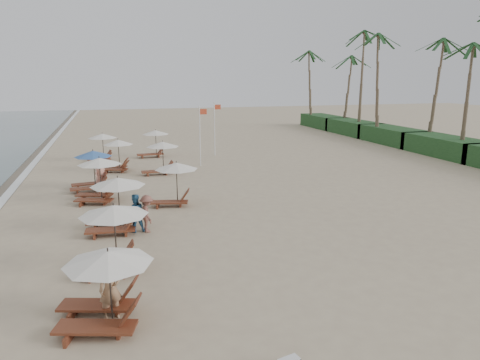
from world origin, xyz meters
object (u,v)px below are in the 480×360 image
object	(u,v)px
lounger_station_4	(90,172)
beachgoer_mid_b	(147,214)
lounger_station_0	(100,289)
beachgoer_mid_a	(135,213)
lounger_station_3	(96,180)
inland_station_0	(173,179)
beachgoer_near	(110,289)
lounger_station_2	(113,206)
inland_station_1	(160,155)
flag_pole_near	(200,133)
lounger_station_6	(101,146)
inland_station_2	(153,142)
lounger_station_5	(116,155)
lounger_station_1	(110,236)
beachgoer_far_b	(100,173)

from	to	relation	value
lounger_station_4	beachgoer_mid_b	distance (m)	8.71
lounger_station_0	beachgoer_mid_a	size ratio (longest dim) A/B	1.66
lounger_station_3	inland_station_0	size ratio (longest dim) A/B	0.98
lounger_station_4	lounger_station_3	bearing A→B (deg)	-81.61
beachgoer_near	inland_station_0	bearing A→B (deg)	62.85
lounger_station_2	inland_station_1	bearing A→B (deg)	73.68
lounger_station_2	inland_station_1	world-z (taller)	lounger_station_2
flag_pole_near	beachgoer_near	bearing A→B (deg)	-108.09
lounger_station_6	inland_station_1	world-z (taller)	inland_station_1
lounger_station_3	beachgoer_near	size ratio (longest dim) A/B	1.52
inland_station_0	inland_station_2	xyz separation A→B (m)	(0.38, 14.78, -0.12)
inland_station_2	flag_pole_near	world-z (taller)	flag_pole_near
lounger_station_5	lounger_station_6	bearing A→B (deg)	103.98
lounger_station_0	inland_station_0	size ratio (longest dim) A/B	1.04
beachgoer_near	lounger_station_2	bearing A→B (deg)	78.51
lounger_station_1	inland_station_0	xyz separation A→B (m)	(3.21, 7.42, 0.10)
lounger_station_0	beachgoer_far_b	bearing A→B (deg)	90.86
lounger_station_5	inland_station_0	xyz separation A→B (m)	(2.70, -9.76, 0.27)
lounger_station_6	lounger_station_5	bearing A→B (deg)	-76.02
lounger_station_1	lounger_station_4	distance (m)	12.06
beachgoer_far_b	lounger_station_4	bearing A→B (deg)	-178.76
lounger_station_3	lounger_station_6	bearing A→B (deg)	89.55
lounger_station_4	beachgoer_mid_b	size ratio (longest dim) A/B	1.59
beachgoer_near	beachgoer_mid_b	xyz separation A→B (m)	(1.57, 6.83, -0.05)
lounger_station_4	beachgoer_far_b	xyz separation A→B (m)	(0.54, 0.61, -0.26)
inland_station_0	beachgoer_mid_b	world-z (taller)	inland_station_0
lounger_station_0	flag_pole_near	world-z (taller)	flag_pole_near
lounger_station_6	inland_station_0	xyz separation A→B (m)	(3.77, -14.06, 0.18)
lounger_station_0	inland_station_1	distance (m)	19.03
inland_station_0	flag_pole_near	bearing A→B (deg)	70.86
lounger_station_4	lounger_station_5	world-z (taller)	lounger_station_4
lounger_station_3	inland_station_1	bearing A→B (deg)	56.16
inland_station_0	beachgoer_mid_a	distance (m)	4.21
inland_station_1	beachgoer_far_b	world-z (taller)	inland_station_1
lounger_station_5	inland_station_1	bearing A→B (deg)	-33.79
lounger_station_5	beachgoer_far_b	bearing A→B (deg)	-102.86
inland_station_0	inland_station_1	distance (m)	7.84
flag_pole_near	lounger_station_5	bearing A→B (deg)	-178.02
flag_pole_near	beachgoer_far_b	bearing A→B (deg)	-146.46
lounger_station_4	inland_station_2	xyz separation A→B (m)	(4.65, 10.19, 0.16)
inland_station_2	beachgoer_near	distance (m)	25.60
flag_pole_near	inland_station_2	bearing A→B (deg)	122.64
lounger_station_6	flag_pole_near	size ratio (longest dim) A/B	0.55
inland_station_0	lounger_station_6	bearing A→B (deg)	105.00
lounger_station_4	inland_station_0	size ratio (longest dim) A/B	0.96
lounger_station_0	inland_station_1	bearing A→B (deg)	78.85
inland_station_0	lounger_station_0	bearing A→B (deg)	-107.89
lounger_station_3	beachgoer_far_b	size ratio (longest dim) A/B	1.54
beachgoer_far_b	beachgoer_near	bearing A→B (deg)	-135.78
lounger_station_0	beachgoer_mid_a	world-z (taller)	lounger_station_0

